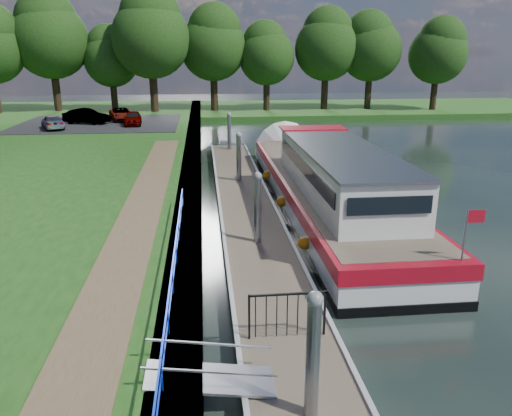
{
  "coord_description": "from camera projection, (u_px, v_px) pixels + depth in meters",
  "views": [
    {
      "loc": [
        -1.84,
        -8.1,
        6.88
      ],
      "look_at": [
        0.03,
        9.32,
        1.4
      ],
      "focal_mm": 35.0,
      "sensor_mm": 36.0,
      "label": 1
    }
  ],
  "objects": [
    {
      "name": "ground",
      "position": [
        305.0,
        414.0,
        9.93
      ],
      "size": [
        160.0,
        160.0,
        0.0
      ],
      "primitive_type": "plane",
      "color": "black",
      "rests_on": "ground"
    },
    {
      "name": "bank_edge",
      "position": [
        190.0,
        195.0,
        23.79
      ],
      "size": [
        1.1,
        90.0,
        0.78
      ],
      "primitive_type": "cube",
      "color": "#473D2D",
      "rests_on": "ground"
    },
    {
      "name": "far_bank",
      "position": [
        317.0,
        109.0,
        60.41
      ],
      "size": [
        60.0,
        18.0,
        0.6
      ],
      "primitive_type": "cube",
      "color": "#1E4C15",
      "rests_on": "ground"
    },
    {
      "name": "footpath",
      "position": [
        130.0,
        241.0,
        16.83
      ],
      "size": [
        1.6,
        40.0,
        0.05
      ],
      "primitive_type": "cube",
      "color": "brown",
      "rests_on": "riverbank"
    },
    {
      "name": "carpark",
      "position": [
        100.0,
        123.0,
        44.63
      ],
      "size": [
        14.0,
        12.0,
        0.06
      ],
      "primitive_type": "cube",
      "color": "black",
      "rests_on": "riverbank"
    },
    {
      "name": "blue_fence",
      "position": [
        170.0,
        292.0,
        12.1
      ],
      "size": [
        0.04,
        18.04,
        0.72
      ],
      "color": "#0C2DBF",
      "rests_on": "riverbank"
    },
    {
      "name": "pontoon",
      "position": [
        247.0,
        210.0,
        22.21
      ],
      "size": [
        2.5,
        30.0,
        0.56
      ],
      "color": "brown",
      "rests_on": "ground"
    },
    {
      "name": "mooring_piles",
      "position": [
        246.0,
        186.0,
        21.88
      ],
      "size": [
        0.3,
        27.3,
        3.55
      ],
      "color": "gray",
      "rests_on": "ground"
    },
    {
      "name": "gangway",
      "position": [
        210.0,
        378.0,
        10.03
      ],
      "size": [
        2.58,
        1.0,
        0.92
      ],
      "color": "#A5A8AD",
      "rests_on": "ground"
    },
    {
      "name": "gate_panel",
      "position": [
        287.0,
        308.0,
        11.67
      ],
      "size": [
        1.85,
        0.05,
        1.15
      ],
      "color": "black",
      "rests_on": "ground"
    },
    {
      "name": "barge",
      "position": [
        322.0,
        183.0,
        23.2
      ],
      "size": [
        4.36,
        21.15,
        4.78
      ],
      "color": "black",
      "rests_on": "ground"
    },
    {
      "name": "horizon_trees",
      "position": [
        202.0,
        42.0,
        53.59
      ],
      "size": [
        54.38,
        10.03,
        12.87
      ],
      "color": "#332316",
      "rests_on": "ground"
    },
    {
      "name": "car_a",
      "position": [
        133.0,
        118.0,
        43.26
      ],
      "size": [
        1.66,
        3.6,
        1.2
      ],
      "primitive_type": "imported",
      "rotation": [
        0.0,
        0.0,
        0.07
      ],
      "color": "#999999",
      "rests_on": "carpark"
    },
    {
      "name": "car_b",
      "position": [
        86.0,
        116.0,
        43.98
      ],
      "size": [
        4.22,
        2.6,
        1.31
      ],
      "primitive_type": "imported",
      "rotation": [
        0.0,
        0.0,
        1.24
      ],
      "color": "#999999",
      "rests_on": "carpark"
    },
    {
      "name": "car_c",
      "position": [
        53.0,
        122.0,
        41.07
      ],
      "size": [
        2.88,
        4.17,
        1.12
      ],
      "primitive_type": "imported",
      "rotation": [
        0.0,
        0.0,
        3.52
      ],
      "color": "#999999",
      "rests_on": "carpark"
    },
    {
      "name": "car_d",
      "position": [
        122.0,
        114.0,
        46.04
      ],
      "size": [
        3.03,
        4.53,
        1.16
      ],
      "primitive_type": "imported",
      "rotation": [
        0.0,
        0.0,
        0.29
      ],
      "color": "#999999",
      "rests_on": "carpark"
    }
  ]
}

